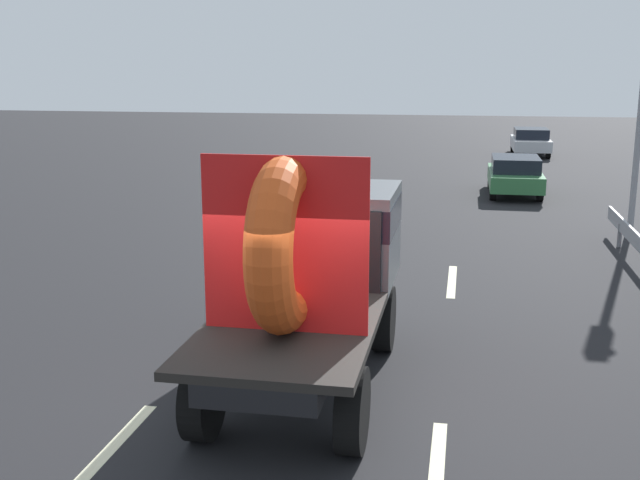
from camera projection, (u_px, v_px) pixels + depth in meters
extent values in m
plane|color=black|center=(291.00, 416.00, 9.28)|extent=(120.00, 120.00, 0.00)
cylinder|color=black|center=(273.00, 312.00, 11.67)|extent=(0.28, 0.97, 0.97)
cylinder|color=black|center=(384.00, 318.00, 11.36)|extent=(0.28, 0.97, 0.97)
cylinder|color=black|center=(203.00, 398.00, 8.63)|extent=(0.28, 0.97, 0.97)
cylinder|color=black|center=(353.00, 410.00, 8.32)|extent=(0.28, 0.97, 0.97)
cube|color=black|center=(306.00, 319.00, 9.88)|extent=(1.30, 5.07, 0.25)
cube|color=#4C5156|center=(328.00, 233.00, 11.24)|extent=(2.00, 1.88, 1.35)
cube|color=black|center=(327.00, 214.00, 11.12)|extent=(2.02, 1.78, 0.44)
cube|color=black|center=(289.00, 330.00, 8.94)|extent=(2.00, 3.20, 0.10)
cube|color=black|center=(315.00, 250.00, 10.30)|extent=(1.80, 0.08, 1.10)
torus|color=#D84C19|center=(285.00, 245.00, 8.57)|extent=(0.52, 2.01, 2.01)
cube|color=red|center=(285.00, 245.00, 8.57)|extent=(1.90, 0.03, 2.01)
cylinder|color=black|center=(491.00, 180.00, 26.62)|extent=(0.20, 0.59, 0.59)
cylinder|color=black|center=(534.00, 181.00, 26.35)|extent=(0.20, 0.59, 0.59)
cylinder|color=black|center=(493.00, 191.00, 24.25)|extent=(0.20, 0.59, 0.59)
cylinder|color=black|center=(540.00, 192.00, 23.99)|extent=(0.20, 0.59, 0.59)
cube|color=#33723F|center=(515.00, 178.00, 25.24)|extent=(1.66, 3.86, 0.51)
cube|color=black|center=(516.00, 164.00, 25.05)|extent=(1.49, 2.16, 0.46)
cylinder|color=slate|center=(620.00, 236.00, 17.91)|extent=(0.10, 0.10, 0.55)
cube|color=beige|center=(96.00, 464.00, 8.14)|extent=(0.16, 2.92, 0.01)
cube|color=beige|center=(276.00, 272.00, 15.74)|extent=(0.16, 2.04, 0.01)
cube|color=beige|center=(436.00, 477.00, 7.88)|extent=(0.16, 2.49, 0.01)
cube|color=beige|center=(452.00, 281.00, 15.10)|extent=(0.16, 2.36, 0.01)
cylinder|color=black|center=(513.00, 146.00, 37.95)|extent=(0.20, 0.60, 0.60)
cylinder|color=black|center=(543.00, 146.00, 37.69)|extent=(0.20, 0.60, 0.60)
cylinder|color=black|center=(516.00, 151.00, 35.55)|extent=(0.20, 0.60, 0.60)
cylinder|color=black|center=(548.00, 152.00, 35.29)|extent=(0.20, 0.60, 0.60)
cube|color=silver|center=(530.00, 143.00, 36.56)|extent=(1.68, 3.91, 0.51)
cube|color=black|center=(531.00, 133.00, 36.37)|extent=(1.51, 2.19, 0.47)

